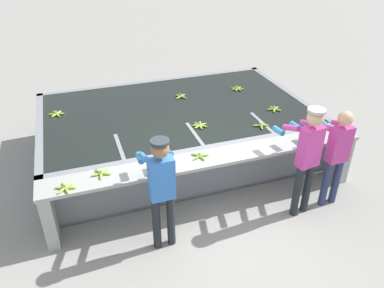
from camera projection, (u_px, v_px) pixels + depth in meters
The scene contains 16 objects.
ground_plane at pixel (216, 214), 5.73m from camera, with size 80.00×80.00×0.00m, color gray.
wash_tank at pixel (177, 130), 7.12m from camera, with size 4.89×3.10×0.90m.
work_ledge at pixel (211, 171), 5.58m from camera, with size 4.89×0.45×0.90m.
worker_0 at pixel (161, 184), 4.70m from camera, with size 0.40×0.72×1.67m.
worker_1 at pixel (307, 152), 5.25m from camera, with size 0.47×0.74×1.75m.
worker_2 at pixel (336, 150), 5.51m from camera, with size 0.42×0.71×1.60m.
banana_bunch_floating_0 at pixel (181, 96), 7.32m from camera, with size 0.25×0.25×0.08m.
banana_bunch_floating_1 at pixel (261, 125), 6.27m from camera, with size 0.28×0.28×0.08m.
banana_bunch_floating_2 at pixel (274, 109), 6.83m from camera, with size 0.28×0.27×0.08m.
banana_bunch_floating_3 at pixel (199, 125), 6.28m from camera, with size 0.28×0.28×0.08m.
banana_bunch_floating_4 at pixel (237, 89), 7.67m from camera, with size 0.28×0.28×0.08m.
banana_bunch_floating_5 at pixel (56, 114), 6.65m from camera, with size 0.28×0.28×0.08m.
banana_bunch_ledge_0 at pixel (101, 173), 5.06m from camera, with size 0.27×0.27×0.08m.
banana_bunch_ledge_1 at pixel (200, 156), 5.44m from camera, with size 0.27×0.28×0.08m.
banana_bunch_ledge_2 at pixel (65, 188), 4.78m from camera, with size 0.28×0.28×0.08m.
knife_0 at pixel (332, 131), 6.10m from camera, with size 0.15×0.34×0.02m.
Camera 1 is at (-1.78, -4.03, 3.83)m, focal length 35.00 mm.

